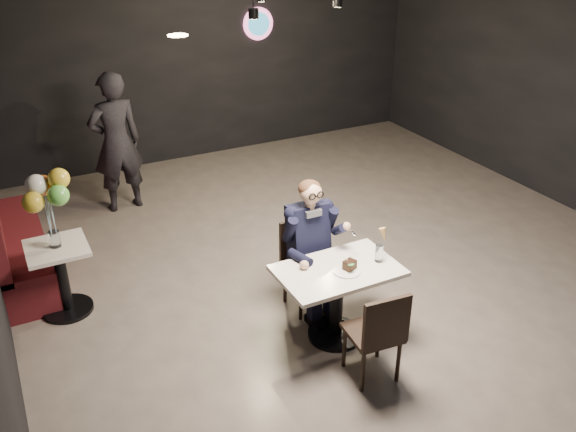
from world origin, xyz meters
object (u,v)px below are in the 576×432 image
passerby (116,143)px  chair_near (373,331)px  side_table (63,281)px  booth_bench (17,230)px  balloon_vase (55,239)px  seated_man (308,245)px  main_table (336,303)px  sundae_glass (379,253)px  chair_far (308,267)px

passerby → chair_near: bearing=99.0°
side_table → booth_bench: bearing=106.7°
chair_near → balloon_vase: size_ratio=5.76×
seated_man → balloon_vase: size_ratio=9.01×
main_table → passerby: 3.89m
seated_man → side_table: bearing=154.8°
chair_near → side_table: bearing=140.7°
sundae_glass → passerby: (-1.51, 3.74, 0.09)m
main_table → chair_near: size_ratio=1.20×
main_table → side_table: size_ratio=1.55×
balloon_vase → booth_bench: bearing=106.7°
chair_near → chair_far: bearing=95.3°
balloon_vase → chair_near: bearing=-44.6°
chair_near → seated_man: size_ratio=0.64×
chair_near → passerby: (-1.11, 4.27, 0.46)m
main_table → side_table: 2.70m
main_table → booth_bench: booth_bench is taller
balloon_vase → chair_far: bearing=-25.2°
seated_man → chair_far: bearing=0.0°
chair_near → sundae_glass: 0.76m
seated_man → booth_bench: (-2.49, 2.03, -0.21)m
passerby → seated_man: bearing=103.9°
seated_man → balloon_vase: (-2.19, 1.03, 0.11)m
chair_far → sundae_glass: chair_far is taller
main_table → passerby: passerby is taller
booth_bench → seated_man: bearing=-39.2°
chair_near → balloon_vase: (-2.19, 2.17, 0.37)m
sundae_glass → main_table: bearing=172.3°
chair_far → balloon_vase: 2.45m
side_table → balloon_vase: (0.00, 0.00, 0.47)m
chair_far → chair_near: (0.00, -1.13, 0.00)m
seated_man → side_table: 2.45m
seated_man → passerby: 3.33m
chair_near → booth_bench: (-2.49, 3.17, 0.05)m
main_table → side_table: (-2.19, 1.58, -0.02)m
chair_far → side_table: chair_far is taller
sundae_glass → passerby: bearing=112.0°
seated_man → side_table: seated_man is taller
booth_bench → side_table: 1.06m
sundae_glass → balloon_vase: size_ratio=1.05×
chair_near → booth_bench: booth_bench is taller
booth_bench → balloon_vase: size_ratio=12.89×
balloon_vase → side_table: bearing=0.0°
seated_man → sundae_glass: bearing=-56.4°
side_table → chair_far: bearing=-25.2°
chair_near → passerby: passerby is taller
chair_near → booth_bench: 4.03m
sundae_glass → balloon_vase: bearing=147.8°
seated_man → sundae_glass: size_ratio=8.59×
chair_far → booth_bench: booth_bench is taller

